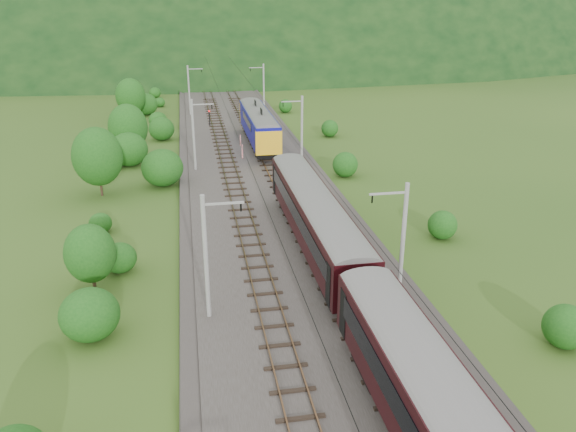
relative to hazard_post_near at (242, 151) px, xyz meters
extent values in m
plane|color=#2A4D18|center=(0.41, -35.80, -1.14)|extent=(600.00, 600.00, 0.00)
cube|color=#38332D|center=(0.41, -25.80, -0.99)|extent=(14.00, 220.00, 0.30)
cube|color=brown|center=(-2.71, -25.80, -0.65)|extent=(0.08, 220.00, 0.15)
cube|color=brown|center=(-1.27, -25.80, -0.65)|extent=(0.08, 220.00, 0.15)
cube|color=black|center=(-1.99, -25.80, -0.78)|extent=(2.40, 220.00, 0.12)
cube|color=brown|center=(2.09, -25.80, -0.65)|extent=(0.08, 220.00, 0.15)
cube|color=brown|center=(3.53, -25.80, -0.65)|extent=(0.08, 220.00, 0.15)
cube|color=black|center=(2.81, -25.80, -0.78)|extent=(2.40, 220.00, 0.12)
cylinder|color=gray|center=(-5.79, -35.80, 3.16)|extent=(0.28, 0.28, 8.00)
cube|color=gray|center=(-4.59, -35.80, 6.56)|extent=(2.40, 0.12, 0.12)
cylinder|color=black|center=(-3.59, -35.80, 6.26)|extent=(0.10, 0.10, 0.50)
cylinder|color=gray|center=(-5.79, -3.80, 3.16)|extent=(0.28, 0.28, 8.00)
cube|color=gray|center=(-4.59, -3.80, 6.56)|extent=(2.40, 0.12, 0.12)
cylinder|color=black|center=(-3.59, -3.80, 6.26)|extent=(0.10, 0.10, 0.50)
cylinder|color=gray|center=(-5.79, 28.20, 3.16)|extent=(0.28, 0.28, 8.00)
cube|color=gray|center=(-4.59, 28.20, 6.56)|extent=(2.40, 0.12, 0.12)
cylinder|color=black|center=(-3.59, 28.20, 6.26)|extent=(0.10, 0.10, 0.50)
cylinder|color=gray|center=(-5.79, 60.20, 3.16)|extent=(0.28, 0.28, 8.00)
cube|color=gray|center=(-4.59, 60.20, 6.56)|extent=(2.40, 0.12, 0.12)
cylinder|color=black|center=(-3.59, 60.20, 6.26)|extent=(0.10, 0.10, 0.50)
cylinder|color=gray|center=(-5.79, 92.20, 3.16)|extent=(0.28, 0.28, 8.00)
cube|color=gray|center=(-4.59, 92.20, 6.56)|extent=(2.40, 0.12, 0.12)
cylinder|color=black|center=(-3.59, 92.20, 6.26)|extent=(0.10, 0.10, 0.50)
cylinder|color=gray|center=(6.61, -35.80, 3.16)|extent=(0.28, 0.28, 8.00)
cube|color=gray|center=(5.41, -35.80, 6.56)|extent=(2.40, 0.12, 0.12)
cylinder|color=black|center=(4.41, -35.80, 6.26)|extent=(0.10, 0.10, 0.50)
cylinder|color=gray|center=(6.61, -3.80, 3.16)|extent=(0.28, 0.28, 8.00)
cube|color=gray|center=(5.41, -3.80, 6.56)|extent=(2.40, 0.12, 0.12)
cylinder|color=black|center=(4.41, -3.80, 6.26)|extent=(0.10, 0.10, 0.50)
cylinder|color=gray|center=(6.61, 28.20, 3.16)|extent=(0.28, 0.28, 8.00)
cube|color=gray|center=(5.41, 28.20, 6.56)|extent=(2.40, 0.12, 0.12)
cylinder|color=black|center=(4.41, 28.20, 6.26)|extent=(0.10, 0.10, 0.50)
cylinder|color=gray|center=(6.61, 60.20, 3.16)|extent=(0.28, 0.28, 8.00)
cube|color=gray|center=(5.41, 60.20, 6.56)|extent=(2.40, 0.12, 0.12)
cylinder|color=black|center=(4.41, 60.20, 6.26)|extent=(0.10, 0.10, 0.50)
cylinder|color=gray|center=(6.61, 92.20, 3.16)|extent=(0.28, 0.28, 8.00)
cube|color=gray|center=(5.41, 92.20, 6.56)|extent=(2.40, 0.12, 0.12)
cylinder|color=black|center=(4.41, 92.20, 6.26)|extent=(0.10, 0.10, 0.50)
cylinder|color=black|center=(-1.99, -25.80, 5.96)|extent=(0.03, 198.00, 0.03)
cylinder|color=black|center=(2.81, -25.80, 5.96)|extent=(0.03, 198.00, 0.03)
ellipsoid|color=black|center=(0.41, 224.20, -1.14)|extent=(504.00, 360.00, 244.00)
cylinder|color=slate|center=(2.81, -51.42, 3.35)|extent=(3.03, 22.91, 3.03)
cube|color=black|center=(2.81, -43.36, -0.10)|extent=(2.30, 3.35, 0.94)
cube|color=black|center=(2.81, -27.40, 1.94)|extent=(3.03, 23.02, 3.14)
cylinder|color=slate|center=(2.81, -27.40, 3.35)|extent=(3.03, 22.91, 3.03)
cube|color=black|center=(1.27, -27.40, 2.32)|extent=(0.05, 20.26, 1.20)
cube|color=black|center=(4.35, -27.40, 2.32)|extent=(0.05, 20.26, 1.20)
cube|color=black|center=(2.81, -35.46, -0.10)|extent=(2.30, 3.35, 0.94)
cube|color=black|center=(2.81, -19.34, -0.10)|extent=(2.30, 3.35, 0.94)
cube|color=#121293|center=(2.81, 6.03, 1.94)|extent=(3.03, 18.84, 3.14)
cylinder|color=slate|center=(2.81, 6.03, 3.35)|extent=(3.03, 18.74, 3.03)
cube|color=black|center=(1.27, 6.03, 2.32)|extent=(0.05, 16.58, 1.20)
cube|color=black|center=(4.35, 6.03, 2.32)|extent=(0.05, 16.58, 1.20)
cube|color=black|center=(2.81, -0.56, -0.10)|extent=(2.30, 3.35, 0.94)
cube|color=black|center=(2.81, 12.62, -0.10)|extent=(2.30, 3.35, 0.94)
cube|color=yellow|center=(2.81, 15.25, 1.73)|extent=(3.10, 0.50, 2.83)
cube|color=yellow|center=(2.81, -3.19, 1.73)|extent=(3.10, 0.50, 2.83)
cube|color=black|center=(2.81, 9.03, 4.08)|extent=(0.08, 1.60, 0.94)
cylinder|color=red|center=(0.00, 0.00, 0.00)|extent=(0.18, 0.18, 1.68)
cylinder|color=red|center=(0.38, 6.13, -0.13)|extent=(0.15, 0.15, 1.42)
cylinder|color=black|center=(-3.05, 19.04, 0.24)|extent=(0.15, 0.15, 2.16)
sphere|color=red|center=(-3.05, 19.04, 1.38)|extent=(0.26, 0.26, 0.26)
ellipsoid|color=#184E14|center=(-12.70, -36.52, 0.43)|extent=(3.49, 3.49, 3.14)
ellipsoid|color=#184E14|center=(-11.86, -28.02, -0.03)|extent=(2.48, 2.48, 2.23)
ellipsoid|color=#184E14|center=(-14.21, -20.21, -0.27)|extent=(1.93, 1.93, 1.74)
ellipsoid|color=#184E14|center=(-9.28, -8.25, 0.83)|extent=(4.38, 4.38, 3.95)
ellipsoid|color=#184E14|center=(-13.38, 0.07, 0.86)|extent=(4.44, 4.44, 4.00)
ellipsoid|color=#184E14|center=(-9.98, 12.28, 0.45)|extent=(3.54, 3.54, 3.19)
ellipsoid|color=#184E14|center=(-10.76, 19.91, 0.11)|extent=(2.78, 2.78, 2.50)
ellipsoid|color=#184E14|center=(-13.15, 30.74, 0.67)|extent=(4.02, 4.02, 3.62)
ellipsoid|color=#184E14|center=(-11.08, 37.70, -0.30)|extent=(1.88, 1.88, 1.69)
ellipsoid|color=#184E14|center=(-12.33, 47.73, -0.13)|extent=(2.25, 2.25, 2.03)
ellipsoid|color=#184E14|center=(-13.84, 59.50, -0.19)|extent=(2.11, 2.11, 1.90)
cylinder|color=black|center=(-13.34, -30.65, 0.18)|extent=(0.24, 0.24, 2.65)
ellipsoid|color=#184E14|center=(-13.34, -30.65, 1.69)|extent=(3.40, 3.40, 4.08)
cylinder|color=black|center=(-15.34, -10.36, 0.76)|extent=(0.24, 0.24, 3.81)
ellipsoid|color=#184E14|center=(-15.34, -10.36, 2.94)|extent=(4.90, 4.90, 5.87)
cylinder|color=black|center=(-13.54, 3.28, 0.70)|extent=(0.24, 0.24, 3.67)
ellipsoid|color=#184E14|center=(-13.54, 3.28, 2.80)|extent=(4.72, 4.72, 5.67)
cylinder|color=black|center=(-15.03, 26.52, 0.68)|extent=(0.24, 0.24, 3.65)
ellipsoid|color=#184E14|center=(-15.03, 26.52, 2.76)|extent=(4.69, 4.69, 5.62)
ellipsoid|color=#184E14|center=(14.20, -42.24, 0.03)|extent=(2.61, 2.61, 2.35)
ellipsoid|color=#184E14|center=(13.88, -26.53, -0.05)|extent=(2.42, 2.42, 2.18)
ellipsoid|color=#184E14|center=(10.56, -8.60, 0.12)|extent=(2.81, 2.81, 2.53)
ellipsoid|color=#184E14|center=(13.53, 10.06, -0.06)|extent=(2.41, 2.41, 2.17)
ellipsoid|color=#184E14|center=(10.34, 28.42, -0.12)|extent=(2.28, 2.28, 2.05)
camera|label=1|loc=(-6.31, -66.43, 17.83)|focal=35.00mm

